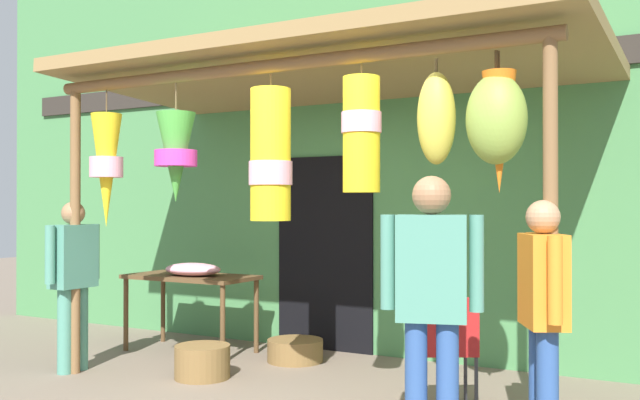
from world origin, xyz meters
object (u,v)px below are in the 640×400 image
(flower_heap_on_table, at_px, (194,269))
(customer_foreground, at_px, (432,293))
(wicker_basket_spare, at_px, (295,350))
(wicker_basket_by_table, at_px, (202,362))
(display_table, at_px, (191,284))
(vendor_in_orange, at_px, (543,304))
(shopper_by_bananas, at_px, (73,272))
(folding_chair, at_px, (448,342))

(flower_heap_on_table, distance_m, customer_foreground, 3.64)
(flower_heap_on_table, distance_m, wicker_basket_spare, 1.33)
(flower_heap_on_table, distance_m, wicker_basket_by_table, 1.28)
(wicker_basket_by_table, bearing_deg, display_table, 134.41)
(flower_heap_on_table, bearing_deg, wicker_basket_spare, 9.23)
(vendor_in_orange, xyz_separation_m, shopper_by_bananas, (-4.14, 0.07, 0.00))
(flower_heap_on_table, bearing_deg, customer_foreground, -28.81)
(wicker_basket_spare, bearing_deg, display_table, -173.85)
(folding_chair, height_order, vendor_in_orange, vendor_in_orange)
(vendor_in_orange, bearing_deg, wicker_basket_by_table, 171.54)
(folding_chair, bearing_deg, shopper_by_bananas, -172.73)
(display_table, bearing_deg, wicker_basket_by_table, -45.59)
(vendor_in_orange, distance_m, shopper_by_bananas, 4.14)
(flower_heap_on_table, bearing_deg, shopper_by_bananas, -110.48)
(shopper_by_bananas, bearing_deg, wicker_basket_spare, 41.18)
(wicker_basket_by_table, height_order, vendor_in_orange, vendor_in_orange)
(wicker_basket_spare, height_order, vendor_in_orange, vendor_in_orange)
(display_table, xyz_separation_m, folding_chair, (3.01, -0.78, -0.19))
(customer_foreground, relative_size, shopper_by_bananas, 1.09)
(wicker_basket_by_table, xyz_separation_m, shopper_by_bananas, (-1.17, -0.37, 0.75))
(display_table, height_order, folding_chair, folding_chair)
(flower_heap_on_table, distance_m, folding_chair, 3.04)
(wicker_basket_spare, bearing_deg, flower_heap_on_table, -170.77)
(vendor_in_orange, xyz_separation_m, customer_foreground, (-0.52, -0.53, 0.09))
(wicker_basket_spare, height_order, shopper_by_bananas, shopper_by_bananas)
(display_table, relative_size, flower_heap_on_table, 2.16)
(flower_heap_on_table, height_order, customer_foreground, customer_foreground)
(display_table, bearing_deg, shopper_by_bananas, -106.29)
(wicker_basket_by_table, distance_m, wicker_basket_spare, 1.02)
(wicker_basket_spare, bearing_deg, folding_chair, -26.24)
(shopper_by_bananas, bearing_deg, vendor_in_orange, -0.92)
(wicker_basket_by_table, relative_size, vendor_in_orange, 0.31)
(customer_foreground, xyz_separation_m, shopper_by_bananas, (-3.62, 0.59, -0.09))
(wicker_basket_by_table, xyz_separation_m, customer_foreground, (2.45, -0.97, 0.84))
(wicker_basket_spare, relative_size, vendor_in_orange, 0.35)
(display_table, distance_m, shopper_by_bananas, 1.27)
(wicker_basket_spare, xyz_separation_m, vendor_in_orange, (2.61, -1.40, 0.79))
(flower_heap_on_table, bearing_deg, display_table, 146.91)
(customer_foreground, distance_m, shopper_by_bananas, 3.67)
(folding_chair, xyz_separation_m, customer_foreground, (0.26, -1.02, 0.48))
(folding_chair, height_order, customer_foreground, customer_foreground)
(wicker_basket_by_table, distance_m, vendor_in_orange, 3.09)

